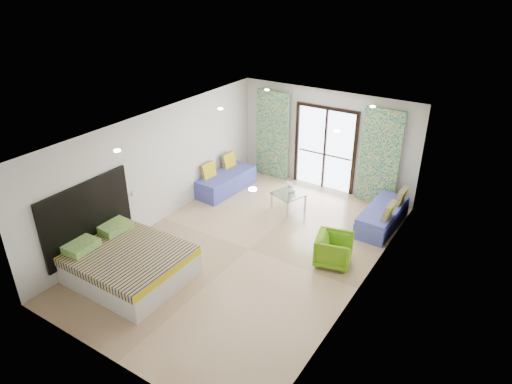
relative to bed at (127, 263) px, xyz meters
The scene contains 24 objects.
floor 2.58m from the bed, 54.70° to the left, with size 5.00×7.50×0.01m, color #9E7F5E, non-canonical shape.
ceiling 3.50m from the bed, 54.70° to the left, with size 5.00×7.50×0.01m, color silver, non-canonical shape.
wall_back 6.11m from the bed, 75.78° to the left, with size 5.00×0.01×2.70m, color silver, non-canonical shape.
wall_front 2.45m from the bed, 48.26° to the right, with size 5.00×0.01×2.70m, color silver, non-canonical shape.
wall_left 2.54m from the bed, 116.00° to the left, with size 0.01×7.50×2.70m, color silver, non-canonical shape.
wall_right 4.61m from the bed, 27.71° to the left, with size 0.01×7.50×2.70m, color silver, non-canonical shape.
balcony_door 6.07m from the bed, 75.71° to the left, with size 1.76×0.08×2.28m.
balcony_rail 6.04m from the bed, 75.73° to the left, with size 1.52×0.03×0.04m, color #595451.
curtain_left 5.74m from the bed, 90.71° to the left, with size 1.00×0.10×2.50m, color beige.
curtain_right 6.49m from the bed, 61.84° to the left, with size 1.00×0.10×2.50m, color beige.
downlight_a 2.35m from the bed, 48.57° to the left, with size 0.12×0.12×0.02m, color #FFE0B2.
downlight_b 3.72m from the bed, ahead, with size 0.12×0.12×0.02m, color #FFE0B2.
downlight_c 3.88m from the bed, 88.51° to the left, with size 0.12×0.12×0.02m, color #FFE0B2.
downlight_d 4.83m from the bed, 47.02° to the left, with size 0.12×0.12×0.02m, color #FFE0B2.
downlight_e 5.61m from the bed, 89.10° to the left, with size 0.12×0.12×0.02m, color #FFE0B2.
downlight_f 6.30m from the bed, 60.50° to the left, with size 0.12×0.12×0.02m, color #FFE0B2.
headboard 1.22m from the bed, behind, with size 0.06×2.10×1.50m, color black.
switch_plate 1.75m from the bed, 128.37° to the left, with size 0.02×0.10×0.10m, color silver.
bed is the anchor object (origin of this frame).
daybed_left 4.21m from the bed, 98.70° to the left, with size 0.83×1.86×0.90m.
daybed_right 5.83m from the bed, 51.89° to the left, with size 0.74×1.81×0.89m.
coffee_table 4.33m from the bed, 72.16° to the left, with size 0.87×0.87×0.79m.
vase 4.40m from the bed, 71.61° to the left, with size 0.19×0.20×0.19m, color white.
armchair 4.14m from the bed, 38.85° to the left, with size 0.71×0.66×0.73m, color #62A014.
Camera 1 is at (4.59, -6.92, 5.58)m, focal length 32.00 mm.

